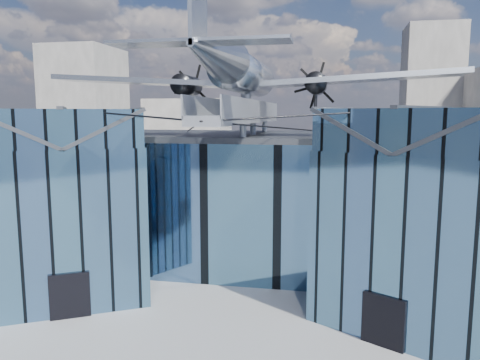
# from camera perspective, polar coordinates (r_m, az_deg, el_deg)

# --- Properties ---
(ground_plane) EXTENTS (120.00, 120.00, 0.00)m
(ground_plane) POSITION_cam_1_polar(r_m,az_deg,el_deg) (30.12, -0.76, -14.23)
(ground_plane) COLOR gray
(museum) EXTENTS (32.88, 24.50, 17.60)m
(museum) POSITION_cam_1_polar(r_m,az_deg,el_deg) (34.09, 1.24, -1.88)
(museum) COLOR #466E90
(museum) RESTS_ON ground
(bg_towers) EXTENTS (77.00, 24.50, 26.00)m
(bg_towers) POSITION_cam_1_polar(r_m,az_deg,el_deg) (77.88, 8.00, 6.97)
(bg_towers) COLOR gray
(bg_towers) RESTS_ON ground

